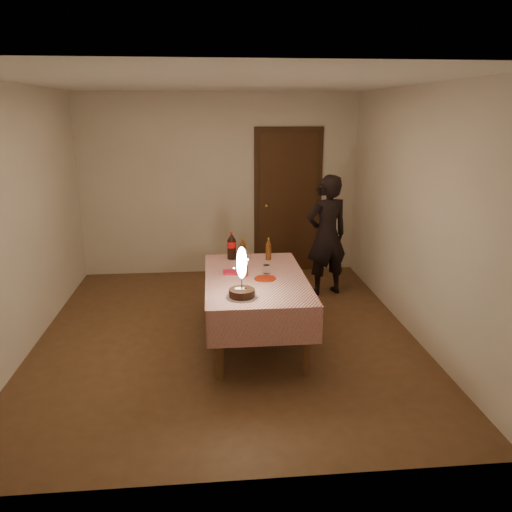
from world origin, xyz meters
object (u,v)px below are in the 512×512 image
at_px(amber_bottle_left, 243,249).
at_px(dining_table, 256,286).
at_px(amber_bottle_right, 268,249).
at_px(clear_cup, 267,269).
at_px(red_cup, 244,271).
at_px(photographer, 327,235).
at_px(birthday_cake, 242,282).
at_px(cola_bottle, 232,246).
at_px(red_plate, 265,278).

bearing_deg(amber_bottle_left, dining_table, -82.62).
relative_size(amber_bottle_left, amber_bottle_right, 1.00).
height_order(dining_table, clear_cup, clear_cup).
height_order(red_cup, clear_cup, red_cup).
bearing_deg(photographer, amber_bottle_right, -138.34).
bearing_deg(clear_cup, photographer, 53.53).
xyz_separation_m(dining_table, amber_bottle_left, (-0.08, 0.65, 0.22)).
relative_size(birthday_cake, clear_cup, 5.23).
relative_size(clear_cup, amber_bottle_right, 0.35).
bearing_deg(red_cup, cola_bottle, 98.66).
bearing_deg(red_cup, clear_cup, 14.64).
xyz_separation_m(clear_cup, amber_bottle_left, (-0.21, 0.55, 0.07)).
xyz_separation_m(birthday_cake, amber_bottle_right, (0.38, 1.16, -0.02)).
height_order(amber_bottle_left, amber_bottle_right, same).
bearing_deg(cola_bottle, dining_table, -72.54).
relative_size(dining_table, birthday_cake, 3.65).
bearing_deg(red_plate, amber_bottle_right, 80.55).
height_order(clear_cup, cola_bottle, cola_bottle).
distance_m(dining_table, clear_cup, 0.21).
height_order(red_plate, cola_bottle, cola_bottle).
bearing_deg(cola_bottle, red_plate, -67.68).
relative_size(birthday_cake, cola_bottle, 1.48).
bearing_deg(amber_bottle_left, cola_bottle, 173.11).
height_order(amber_bottle_left, photographer, photographer).
bearing_deg(clear_cup, amber_bottle_right, 80.97).
bearing_deg(clear_cup, red_plate, -100.65).
height_order(cola_bottle, photographer, photographer).
distance_m(red_plate, clear_cup, 0.18).
distance_m(dining_table, red_plate, 0.15).
bearing_deg(amber_bottle_left, amber_bottle_right, -9.78).
xyz_separation_m(dining_table, amber_bottle_right, (0.20, 0.60, 0.22)).
bearing_deg(photographer, red_cup, -131.51).
height_order(dining_table, cola_bottle, cola_bottle).
distance_m(clear_cup, cola_bottle, 0.67).
bearing_deg(birthday_cake, cola_bottle, 91.61).
distance_m(clear_cup, amber_bottle_right, 0.51).
bearing_deg(amber_bottle_right, clear_cup, -99.03).
bearing_deg(clear_cup, amber_bottle_left, 110.76).
distance_m(red_plate, amber_bottle_left, 0.75).
relative_size(birthday_cake, amber_bottle_right, 1.85).
bearing_deg(red_plate, clear_cup, 79.35).
height_order(dining_table, amber_bottle_left, amber_bottle_left).
bearing_deg(dining_table, amber_bottle_left, 97.38).
distance_m(birthday_cake, red_cup, 0.61).
xyz_separation_m(dining_table, photographer, (1.05, 1.36, 0.17)).
bearing_deg(cola_bottle, birthday_cake, -88.39).
bearing_deg(clear_cup, birthday_cake, -114.45).
relative_size(birthday_cake, red_plate, 2.14).
bearing_deg(dining_table, cola_bottle, 107.46).
bearing_deg(birthday_cake, clear_cup, 65.55).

